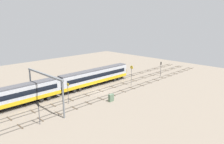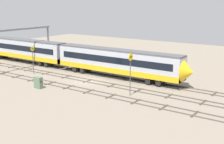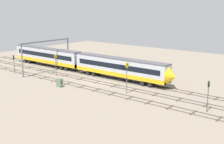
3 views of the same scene
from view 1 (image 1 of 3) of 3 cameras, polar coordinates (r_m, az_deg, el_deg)
name	(u,v)px [view 1 (image 1 of 3)]	position (r m, az deg, el deg)	size (l,w,h in m)	color
ground_plane	(100,91)	(59.47, -3.16, -5.00)	(108.11, 108.11, 0.00)	gray
track_near_foreground	(112,95)	(56.22, 0.07, -6.04)	(92.11, 2.40, 0.16)	#59544C
track_second_near	(100,91)	(59.44, -3.16, -4.94)	(92.11, 2.40, 0.16)	#59544C
track_with_train	(89,87)	(62.86, -6.04, -3.95)	(92.11, 2.40, 0.16)	#59544C
train	(61,85)	(57.02, -13.34, -3.40)	(50.40, 3.24, 4.80)	#B7BCC6
overhead_gantry	(45,83)	(48.68, -17.44, -2.76)	(0.40, 14.79, 7.91)	slate
speed_sign_near_foreground	(131,72)	(63.37, 5.19, -0.08)	(0.14, 1.07, 6.03)	#4C4C51
speed_sign_mid_trackside	(68,91)	(50.64, -11.60, -4.87)	(0.14, 0.82, 5.03)	#4C4C51
signal_light_trackside_approach	(161,67)	(75.80, 12.84, 1.32)	(0.31, 0.32, 4.96)	#4C4C51
signal_light_trackside_departure	(39,110)	(42.37, -18.88, -9.44)	(0.31, 0.32, 4.53)	#4C4C51
relay_cabinet	(111,98)	(51.74, -0.25, -6.87)	(1.33, 0.68, 1.77)	#597259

